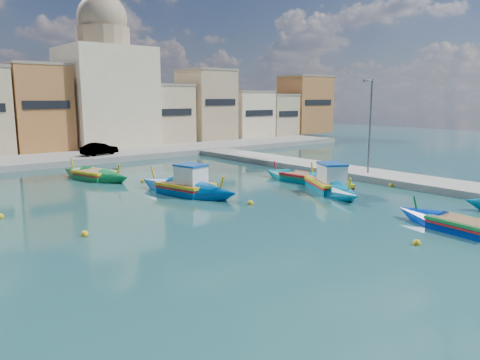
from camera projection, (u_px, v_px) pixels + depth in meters
name	position (u px, v px, depth m)	size (l,w,h in m)	color
ground	(254.00, 234.00, 22.90)	(160.00, 160.00, 0.00)	#143B3D
east_quay	(441.00, 186.00, 34.04)	(4.00, 70.00, 0.50)	gray
north_quay	(48.00, 160.00, 47.30)	(80.00, 8.00, 0.60)	gray
north_townhouses	(83.00, 111.00, 56.25)	(83.20, 7.87, 10.19)	tan
church_block	(105.00, 82.00, 58.20)	(10.00, 10.00, 19.10)	beige
quay_street_lamp	(370.00, 126.00, 37.56)	(1.18, 0.16, 8.00)	#595B60
luzzu_turquoise_cabin	(329.00, 186.00, 33.31)	(6.66, 9.78, 3.20)	#0073A3
luzzu_blue_cabin	(186.00, 188.00, 32.21)	(4.27, 9.39, 3.23)	#004FA0
luzzu_cyan_mid	(302.00, 179.00, 36.91)	(2.62, 8.22, 2.39)	#008599
luzzu_green	(95.00, 176.00, 38.01)	(4.28, 8.33, 2.55)	#0B7737
luzzu_blue_south	(464.00, 228.00, 23.07)	(2.65, 8.15, 2.31)	#002AA8
mooring_buoys	(217.00, 206.00, 28.41)	(25.30, 22.52, 0.36)	yellow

